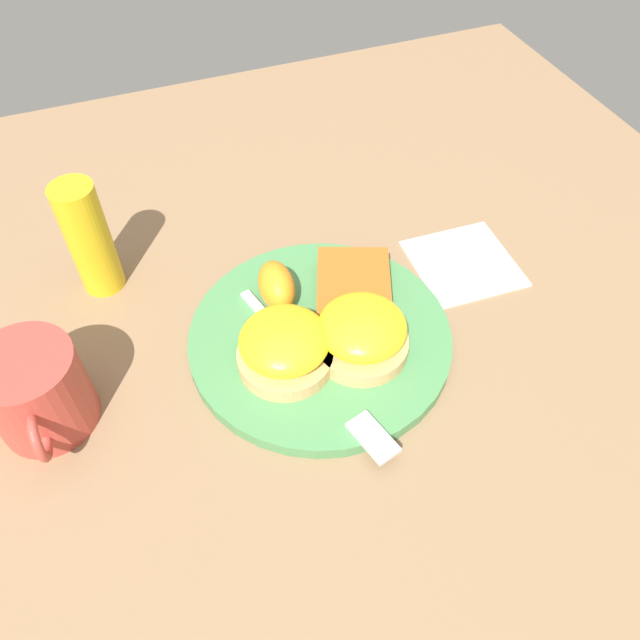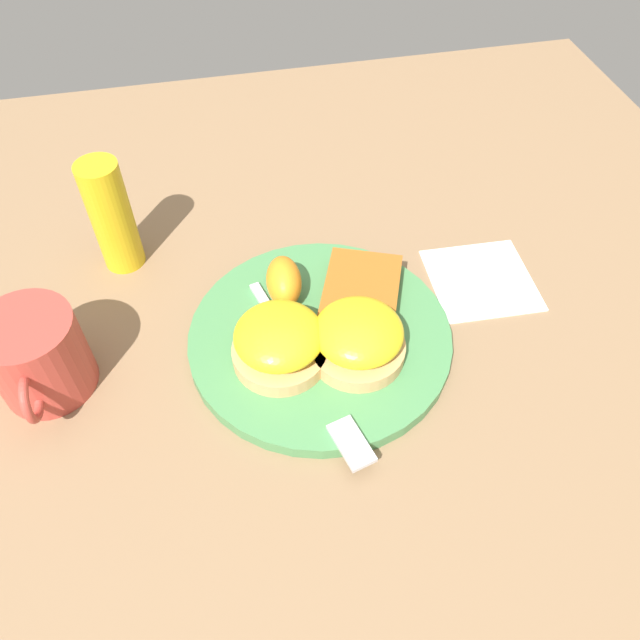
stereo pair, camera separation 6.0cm
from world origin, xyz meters
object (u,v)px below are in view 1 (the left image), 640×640
(condiment_bottle, at_px, (89,239))
(hashbrown_patty, at_px, (353,286))
(fork, at_px, (320,378))
(cup, at_px, (37,392))
(sandwich_benedict_left, at_px, (285,346))
(orange_wedge, at_px, (277,286))
(sandwich_benedict_right, at_px, (362,333))

(condiment_bottle, bearing_deg, hashbrown_patty, 63.02)
(fork, xyz_separation_m, cup, (-0.06, -0.24, 0.03))
(hashbrown_patty, bearing_deg, sandwich_benedict_left, -57.59)
(sandwich_benedict_left, distance_m, condiment_bottle, 0.24)
(sandwich_benedict_left, relative_size, hashbrown_patty, 0.93)
(orange_wedge, height_order, cup, cup)
(sandwich_benedict_left, xyz_separation_m, orange_wedge, (-0.08, 0.02, -0.00))
(sandwich_benedict_right, relative_size, condiment_bottle, 0.71)
(sandwich_benedict_right, xyz_separation_m, condiment_bottle, (-0.19, -0.22, 0.03))
(cup, bearing_deg, sandwich_benedict_right, 82.44)
(sandwich_benedict_left, xyz_separation_m, fork, (0.03, 0.02, -0.02))
(hashbrown_patty, relative_size, cup, 0.84)
(hashbrown_patty, distance_m, cup, 0.32)
(hashbrown_patty, height_order, fork, hashbrown_patty)
(sandwich_benedict_left, height_order, sandwich_benedict_right, same)
(sandwich_benedict_left, distance_m, cup, 0.22)
(sandwich_benedict_left, bearing_deg, fork, 37.53)
(fork, relative_size, cup, 2.00)
(orange_wedge, height_order, condiment_bottle, condiment_bottle)
(cup, distance_m, condiment_bottle, 0.17)
(sandwich_benedict_left, relative_size, fork, 0.39)
(orange_wedge, distance_m, fork, 0.11)
(sandwich_benedict_left, relative_size, condiment_bottle, 0.71)
(sandwich_benedict_left, relative_size, sandwich_benedict_right, 1.00)
(sandwich_benedict_right, relative_size, hashbrown_patty, 0.93)
(fork, bearing_deg, hashbrown_patty, 141.70)
(fork, relative_size, condiment_bottle, 1.80)
(sandwich_benedict_right, bearing_deg, cup, -97.56)
(hashbrown_patty, height_order, condiment_bottle, condiment_bottle)
(cup, bearing_deg, sandwich_benedict_left, 82.83)
(sandwich_benedict_left, bearing_deg, hashbrown_patty, 122.41)
(hashbrown_patty, bearing_deg, orange_wedge, -103.25)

